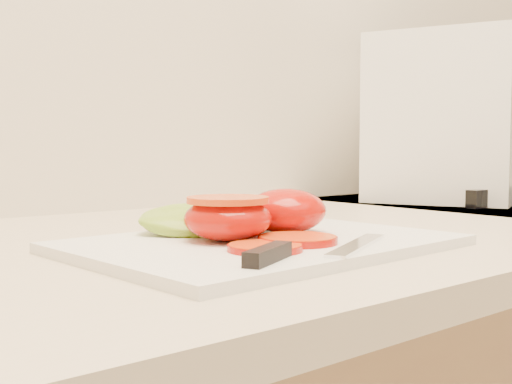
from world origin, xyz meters
TOP-DOWN VIEW (x-y plane):
  - cutting_board at (-0.28, 1.56)m, footprint 0.37×0.28m
  - tomato_half_dome at (-0.23, 1.58)m, footprint 0.08×0.08m
  - tomato_half_cut at (-0.31, 1.57)m, footprint 0.08×0.08m
  - tomato_slice_0 at (-0.27, 1.52)m, footprint 0.07×0.07m
  - tomato_slice_1 at (-0.32, 1.51)m, footprint 0.06×0.06m
  - lettuce_leaf_0 at (-0.30, 1.64)m, footprint 0.16×0.13m
  - knife at (-0.31, 1.47)m, footprint 0.21×0.08m
  - appliance at (0.33, 1.78)m, footprint 0.28×0.31m

SIDE VIEW (x-z plane):
  - cutting_board at x=-0.28m, z-range 0.93..0.94m
  - tomato_slice_1 at x=-0.32m, z-range 0.94..0.95m
  - tomato_slice_0 at x=-0.27m, z-range 0.94..0.95m
  - knife at x=-0.31m, z-range 0.94..0.95m
  - lettuce_leaf_0 at x=-0.30m, z-range 0.94..0.97m
  - tomato_half_cut at x=-0.31m, z-range 0.94..0.98m
  - tomato_half_dome at x=-0.23m, z-range 0.94..0.99m
  - appliance at x=0.33m, z-range 0.93..1.23m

